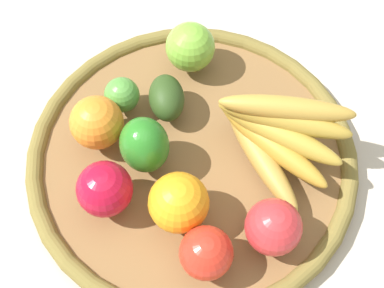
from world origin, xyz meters
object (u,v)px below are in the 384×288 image
(banana_bunch, at_px, (277,133))
(lime_0, at_px, (122,95))
(bell_pepper, at_px, (144,145))
(orange_1, at_px, (97,122))
(apple_1, at_px, (206,253))
(apple_2, at_px, (105,189))
(apple_3, at_px, (273,227))
(apple_0, at_px, (190,47))
(avocado, at_px, (167,98))
(orange_0, at_px, (179,203))

(banana_bunch, distance_m, lime_0, 0.23)
(lime_0, height_order, bell_pepper, bell_pepper)
(lime_0, height_order, orange_1, orange_1)
(lime_0, distance_m, orange_1, 0.06)
(bell_pepper, relative_size, apple_1, 1.24)
(banana_bunch, relative_size, apple_2, 2.52)
(bell_pepper, bearing_deg, apple_2, 119.31)
(apple_3, distance_m, apple_0, 0.30)
(lime_0, relative_size, orange_1, 0.69)
(banana_bunch, xyz_separation_m, apple_1, (-0.19, 0.03, -0.01))
(apple_1, bearing_deg, bell_pepper, 51.63)
(apple_0, bearing_deg, apple_2, 177.56)
(apple_1, bearing_deg, banana_bunch, -8.23)
(apple_3, relative_size, apple_0, 0.97)
(bell_pepper, distance_m, apple_1, 0.17)
(apple_1, bearing_deg, apple_2, 79.88)
(orange_1, relative_size, apple_1, 1.12)
(apple_3, height_order, lime_0, apple_3)
(banana_bunch, xyz_separation_m, apple_3, (-0.12, -0.04, -0.01))
(bell_pepper, bearing_deg, banana_bunch, -107.82)
(banana_bunch, bearing_deg, bell_pepper, 117.72)
(avocado, relative_size, apple_3, 1.04)
(bell_pepper, bearing_deg, orange_0, -173.32)
(lime_0, bearing_deg, bell_pepper, -135.00)
(orange_1, bearing_deg, orange_0, -113.72)
(lime_0, relative_size, apple_2, 0.70)
(lime_0, distance_m, apple_2, 0.16)
(apple_2, bearing_deg, apple_1, -100.12)
(banana_bunch, height_order, apple_0, banana_bunch)
(banana_bunch, distance_m, orange_1, 0.25)
(orange_0, height_order, apple_3, orange_0)
(avocado, distance_m, bell_pepper, 0.09)
(lime_0, bearing_deg, avocado, -71.89)
(banana_bunch, bearing_deg, orange_1, 107.55)
(orange_1, bearing_deg, apple_0, -21.24)
(avocado, distance_m, apple_0, 0.09)
(banana_bunch, height_order, apple_2, banana_bunch)
(apple_2, xyz_separation_m, apple_0, (0.26, -0.01, 0.00))
(apple_3, xyz_separation_m, apple_2, (-0.03, 0.22, 0.00))
(apple_3, height_order, apple_0, apple_0)
(banana_bunch, xyz_separation_m, lime_0, (-0.01, 0.23, -0.02))
(orange_0, xyz_separation_m, apple_3, (0.02, -0.12, -0.00))
(apple_3, bearing_deg, apple_0, 42.60)
(bell_pepper, bearing_deg, lime_0, -0.54)
(avocado, bearing_deg, apple_1, -144.30)
(banana_bunch, height_order, orange_0, banana_bunch)
(apple_0, distance_m, apple_1, 0.32)
(lime_0, distance_m, apple_1, 0.27)
(banana_bunch, xyz_separation_m, orange_0, (-0.14, 0.08, -0.01))
(orange_0, relative_size, bell_pepper, 0.94)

